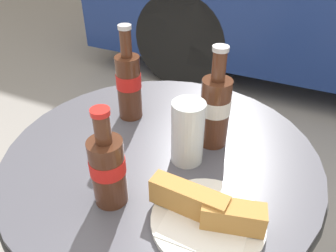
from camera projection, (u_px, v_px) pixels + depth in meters
bistro_table at (162, 195)px, 0.87m from camera, size 0.76×0.76×0.71m
cola_bottle_left at (215, 108)px, 0.76m from camera, size 0.07×0.07×0.25m
cola_bottle_right at (129, 83)px, 0.86m from camera, size 0.07×0.07×0.25m
cola_bottle_center at (108, 168)px, 0.61m from camera, size 0.07×0.07×0.21m
drinking_glass at (188, 135)px, 0.72m from camera, size 0.07×0.07×0.15m
lunch_plate_near at (207, 214)px, 0.60m from camera, size 0.22×0.21×0.07m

